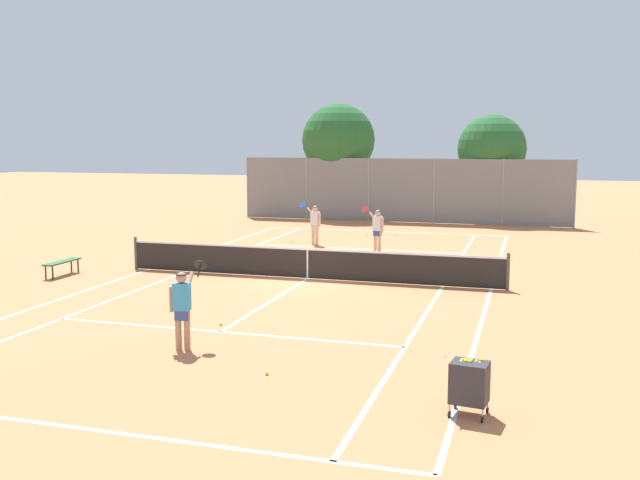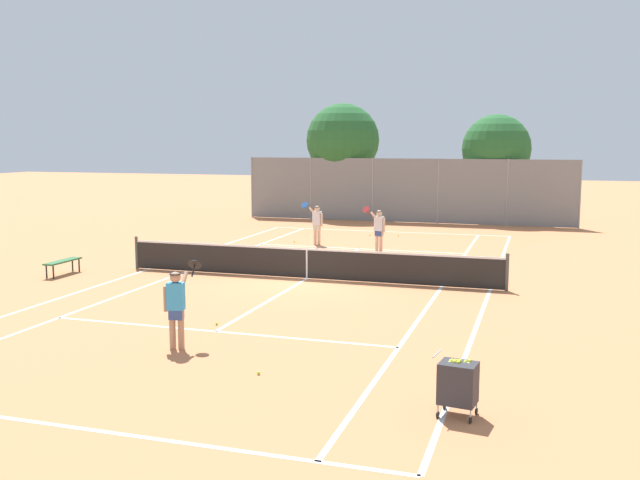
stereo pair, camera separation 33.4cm
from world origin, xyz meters
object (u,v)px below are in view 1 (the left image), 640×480
(loose_tennis_ball_0, at_px, (395,235))
(loose_tennis_ball_1, at_px, (221,324))
(loose_tennis_ball_2, at_px, (292,242))
(loose_tennis_ball_3, at_px, (367,235))
(tree_behind_right, at_px, (490,150))
(player_near_side, at_px, (182,305))
(tennis_net, at_px, (308,262))
(ball_cart, at_px, (469,382))
(courtside_bench, at_px, (62,263))
(player_far_left, at_px, (315,222))
(tree_behind_left, at_px, (339,142))
(loose_tennis_ball_4, at_px, (267,373))
(player_far_right, at_px, (377,228))

(loose_tennis_ball_0, bearing_deg, loose_tennis_ball_1, -93.43)
(loose_tennis_ball_0, height_order, loose_tennis_ball_2, same)
(loose_tennis_ball_3, distance_m, tree_behind_right, 9.54)
(player_near_side, bearing_deg, tennis_net, 88.80)
(ball_cart, relative_size, tree_behind_right, 0.17)
(loose_tennis_ball_0, xyz_separation_m, courtside_bench, (-8.31, -12.20, 0.38))
(loose_tennis_ball_0, distance_m, courtside_bench, 14.77)
(player_near_side, height_order, player_far_left, same)
(loose_tennis_ball_0, height_order, tree_behind_right, tree_behind_right)
(player_near_side, xyz_separation_m, courtside_bench, (-7.39, 6.12, -0.52))
(tree_behind_left, bearing_deg, loose_tennis_ball_3, -65.95)
(loose_tennis_ball_1, distance_m, courtside_bench, 8.44)
(tennis_net, height_order, loose_tennis_ball_0, tennis_net)
(loose_tennis_ball_3, height_order, loose_tennis_ball_4, same)
(tennis_net, xyz_separation_m, player_far_left, (-1.88, 6.89, 0.42))
(loose_tennis_ball_4, bearing_deg, tree_behind_left, 102.33)
(player_far_left, bearing_deg, tennis_net, -74.74)
(loose_tennis_ball_4, xyz_separation_m, courtside_bench, (-9.59, 7.14, 0.38))
(tennis_net, height_order, player_far_left, player_far_left)
(loose_tennis_ball_3, relative_size, loose_tennis_ball_4, 1.00)
(tennis_net, bearing_deg, tree_behind_right, 76.15)
(player_near_side, height_order, courtside_bench, player_near_side)
(player_far_right, xyz_separation_m, tree_behind_right, (3.41, 11.83, 2.78))
(ball_cart, xyz_separation_m, player_far_right, (-4.77, 15.54, 0.39))
(player_far_right, bearing_deg, tree_behind_right, 73.91)
(loose_tennis_ball_3, height_order, courtside_bench, courtside_bench)
(loose_tennis_ball_3, bearing_deg, tennis_net, -87.36)
(player_far_right, height_order, courtside_bench, player_far_right)
(tennis_net, relative_size, player_far_left, 6.76)
(loose_tennis_ball_0, bearing_deg, loose_tennis_ball_3, -169.01)
(ball_cart, relative_size, loose_tennis_ball_1, 14.58)
(loose_tennis_ball_0, relative_size, loose_tennis_ball_3, 1.00)
(player_far_left, xyz_separation_m, loose_tennis_ball_3, (1.41, 3.36, -0.89))
(player_far_right, height_order, loose_tennis_ball_0, player_far_right)
(loose_tennis_ball_0, height_order, loose_tennis_ball_4, same)
(tennis_net, height_order, courtside_bench, tennis_net)
(loose_tennis_ball_4, bearing_deg, player_near_side, 155.22)
(ball_cart, height_order, loose_tennis_ball_4, ball_cart)
(player_near_side, xyz_separation_m, loose_tennis_ball_4, (2.20, -1.02, -0.89))
(tree_behind_right, bearing_deg, player_near_side, -100.05)
(player_far_left, relative_size, tree_behind_right, 0.32)
(loose_tennis_ball_3, bearing_deg, tree_behind_left, 114.05)
(player_far_right, distance_m, loose_tennis_ball_0, 4.78)
(player_far_right, xyz_separation_m, loose_tennis_ball_4, (1.10, -14.65, -0.89))
(tennis_net, xyz_separation_m, loose_tennis_ball_3, (-0.47, 10.25, -0.48))
(player_near_side, relative_size, loose_tennis_ball_4, 26.88)
(loose_tennis_ball_0, bearing_deg, tennis_net, -94.14)
(loose_tennis_ball_3, bearing_deg, loose_tennis_ball_1, -89.11)
(loose_tennis_ball_2, bearing_deg, player_near_side, -79.41)
(player_near_side, bearing_deg, ball_cart, -18.00)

